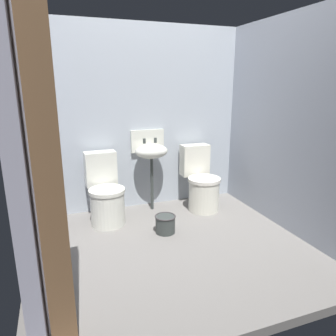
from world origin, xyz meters
TOP-DOWN VIEW (x-y plane):
  - ground_plane at (0.00, 0.00)m, footprint 2.83×2.55m
  - wall_back at (0.00, 1.13)m, footprint 2.83×0.10m
  - wall_left at (-1.26, 0.10)m, footprint 0.10×2.35m
  - wall_right at (1.26, 0.10)m, footprint 0.10×2.35m
  - wooden_door_post at (-1.12, -0.93)m, footprint 0.15×0.15m
  - toilet_left at (-0.59, 0.73)m, footprint 0.42×0.61m
  - toilet_right at (0.61, 0.73)m, footprint 0.40×0.59m
  - sink at (0.01, 0.91)m, footprint 0.42×0.35m
  - bucket at (-0.05, 0.22)m, footprint 0.22×0.22m

SIDE VIEW (x-z plane):
  - ground_plane at x=0.00m, z-range -0.08..0.00m
  - bucket at x=-0.05m, z-range 0.00..0.20m
  - toilet_left at x=-0.59m, z-range -0.07..0.71m
  - toilet_right at x=0.61m, z-range -0.07..0.71m
  - sink at x=0.01m, z-range 0.26..1.25m
  - wall_back at x=0.00m, z-range 0.00..2.23m
  - wall_left at x=-1.26m, z-range 0.00..2.23m
  - wall_right at x=1.26m, z-range 0.00..2.23m
  - wooden_door_post at x=-1.12m, z-range 0.00..2.23m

